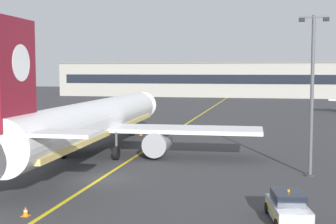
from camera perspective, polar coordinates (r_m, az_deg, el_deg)
ground_plane at (r=37.34m, az=-8.07°, el=-7.90°), size 400.00×400.00×0.00m
taxiway_centreline at (r=65.92m, az=0.86°, el=-2.27°), size 0.84×180.00×0.01m
airliner_foreground at (r=47.11m, az=-8.60°, el=-1.09°), size 32.14×41.48×11.65m
apron_lamp_post at (r=38.96m, az=16.76°, el=2.23°), size 2.24×0.90×12.54m
service_car_second at (r=27.56m, az=14.09°, el=-11.00°), size 2.58×4.44×1.79m
safety_cone_by_nose_gear at (r=61.50m, az=-3.25°, el=-2.56°), size 0.44×0.44×0.55m
safety_cone_by_tail at (r=29.02m, az=-16.58°, el=-11.29°), size 0.44×0.44×0.55m
terminal_building at (r=153.45m, az=10.00°, el=3.82°), size 125.37×12.40×10.97m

